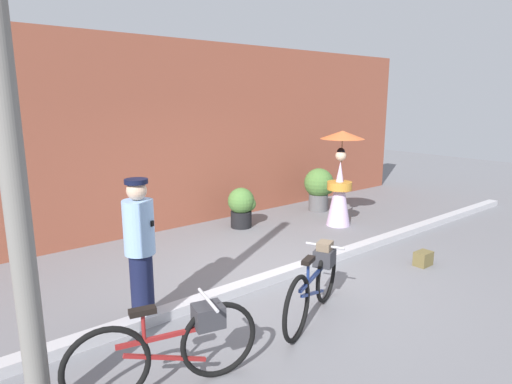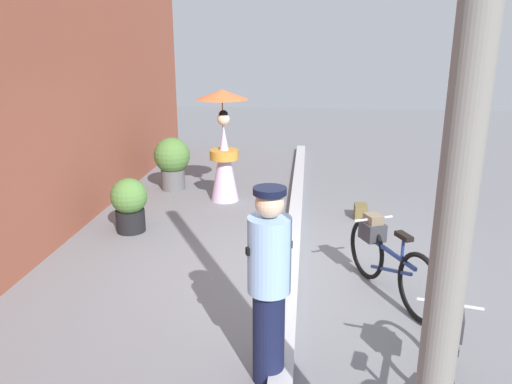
# 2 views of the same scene
# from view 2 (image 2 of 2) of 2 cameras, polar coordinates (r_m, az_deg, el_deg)

# --- Properties ---
(ground_plane) EXTENTS (30.00, 30.00, 0.00)m
(ground_plane) POSITION_cam_2_polar(r_m,az_deg,el_deg) (6.16, 3.88, -9.21)
(ground_plane) COLOR slate
(building_wall) EXTENTS (14.00, 0.40, 3.60)m
(building_wall) POSITION_cam_2_polar(r_m,az_deg,el_deg) (6.61, -26.37, 7.26)
(building_wall) COLOR brown
(building_wall) RESTS_ON ground_plane
(sidewalk_curb) EXTENTS (14.00, 0.20, 0.12)m
(sidewalk_curb) POSITION_cam_2_polar(r_m,az_deg,el_deg) (6.14, 3.89, -8.71)
(sidewalk_curb) COLOR #B2B2B7
(sidewalk_curb) RESTS_ON ground_plane
(bicycle_near_officer) EXTENTS (1.67, 0.55, 0.82)m
(bicycle_near_officer) POSITION_cam_2_polar(r_m,az_deg,el_deg) (4.11, 20.46, -18.24)
(bicycle_near_officer) COLOR black
(bicycle_near_officer) RESTS_ON ground_plane
(bicycle_far_side) EXTENTS (1.60, 0.77, 0.81)m
(bicycle_far_side) POSITION_cam_2_polar(r_m,az_deg,el_deg) (5.74, 14.47, -7.05)
(bicycle_far_side) COLOR black
(bicycle_far_side) RESTS_ON ground_plane
(person_officer) EXTENTS (0.34, 0.35, 1.66)m
(person_officer) POSITION_cam_2_polar(r_m,az_deg,el_deg) (4.02, 1.47, -10.15)
(person_officer) COLOR #141938
(person_officer) RESTS_ON ground_plane
(person_with_parasol) EXTENTS (0.87, 0.87, 1.89)m
(person_with_parasol) POSITION_cam_2_polar(r_m,az_deg,el_deg) (8.63, -3.64, 5.38)
(person_with_parasol) COLOR silver
(person_with_parasol) RESTS_ON ground_plane
(potted_plant_by_door) EXTENTS (0.68, 0.66, 0.97)m
(potted_plant_by_door) POSITION_cam_2_polar(r_m,az_deg,el_deg) (9.48, -9.30, 3.57)
(potted_plant_by_door) COLOR #59595B
(potted_plant_by_door) RESTS_ON ground_plane
(potted_plant_small) EXTENTS (0.54, 0.52, 0.80)m
(potted_plant_small) POSITION_cam_2_polar(r_m,az_deg,el_deg) (7.54, -13.95, -1.17)
(potted_plant_small) COLOR black
(potted_plant_small) RESTS_ON ground_plane
(backpack_on_pavement) EXTENTS (0.27, 0.19, 0.22)m
(backpack_on_pavement) POSITION_cam_2_polar(r_m,az_deg,el_deg) (8.11, 11.72, -2.11)
(backpack_on_pavement) COLOR brown
(backpack_on_pavement) RESTS_ON ground_plane
(utility_pole) EXTENTS (0.18, 0.18, 4.80)m
(utility_pole) POSITION_cam_2_polar(r_m,az_deg,el_deg) (2.36, 22.63, 7.95)
(utility_pole) COLOR slate
(utility_pole) RESTS_ON ground_plane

